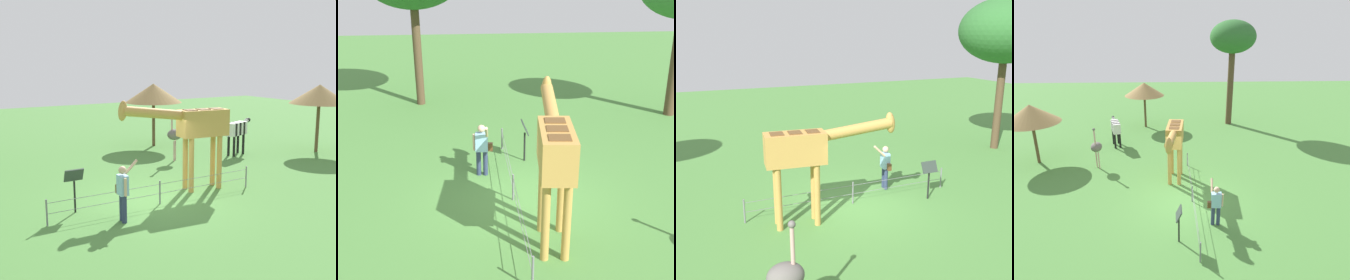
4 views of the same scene
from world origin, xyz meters
TOP-DOWN VIEW (x-y plane):
  - ground_plane at (0.00, 0.00)m, footprint 60.00×60.00m
  - giraffe at (-1.74, -0.47)m, footprint 3.92×0.88m
  - visitor at (1.59, 0.97)m, footprint 0.67×0.59m
  - zebra at (-6.65, -4.02)m, footprint 1.81×0.84m
  - ostrich at (-3.45, -4.46)m, footprint 0.70×0.56m
  - shade_hut_near at (-4.28, -7.86)m, footprint 2.93×2.93m
  - shade_hut_far at (-10.37, -2.48)m, footprint 2.82×2.82m
  - info_sign at (2.50, -0.41)m, footprint 0.56×0.21m
  - wire_fence at (0.00, 0.23)m, footprint 7.05×0.05m

SIDE VIEW (x-z plane):
  - ground_plane at x=0.00m, z-range 0.00..0.00m
  - wire_fence at x=0.00m, z-range 0.03..0.78m
  - visitor at x=1.59m, z-range 0.06..1.75m
  - info_sign at x=2.50m, z-range 0.29..1.61m
  - zebra at x=-6.65m, z-range 0.33..1.99m
  - ostrich at x=-3.45m, z-range 0.05..2.30m
  - giraffe at x=-1.74m, z-range 0.59..3.79m
  - shade_hut_near at x=-4.28m, z-range 1.13..4.36m
  - shade_hut_far at x=-10.37m, z-range 1.17..4.44m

